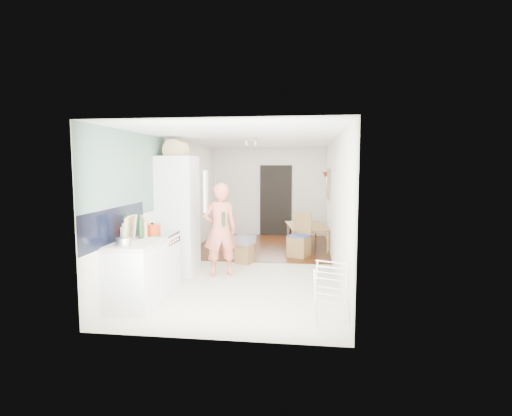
% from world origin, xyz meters
% --- Properties ---
extents(room_shell, '(3.20, 7.00, 2.50)m').
position_xyz_m(room_shell, '(0.00, 0.00, 1.25)').
color(room_shell, white).
rests_on(room_shell, ground).
extents(floor, '(3.20, 7.00, 0.01)m').
position_xyz_m(floor, '(0.00, 0.00, 0.00)').
color(floor, beige).
rests_on(floor, ground).
extents(wood_floor_overlay, '(3.20, 3.30, 0.01)m').
position_xyz_m(wood_floor_overlay, '(0.00, 1.85, 0.01)').
color(wood_floor_overlay, '#532C0B').
rests_on(wood_floor_overlay, room_shell).
extents(sage_wall_panel, '(0.02, 3.00, 1.30)m').
position_xyz_m(sage_wall_panel, '(-1.59, -2.00, 1.85)').
color(sage_wall_panel, slate).
rests_on(sage_wall_panel, room_shell).
extents(tile_splashback, '(0.02, 1.90, 0.50)m').
position_xyz_m(tile_splashback, '(-1.59, -2.55, 1.15)').
color(tile_splashback, black).
rests_on(tile_splashback, room_shell).
extents(doorway_recess, '(0.90, 0.04, 2.00)m').
position_xyz_m(doorway_recess, '(0.20, 3.48, 1.00)').
color(doorway_recess, black).
rests_on(doorway_recess, room_shell).
extents(base_cabinet, '(0.60, 0.90, 0.86)m').
position_xyz_m(base_cabinet, '(-1.30, -2.55, 0.43)').
color(base_cabinet, white).
rests_on(base_cabinet, room_shell).
extents(worktop, '(0.62, 0.92, 0.06)m').
position_xyz_m(worktop, '(-1.30, -2.55, 0.89)').
color(worktop, beige).
rests_on(worktop, room_shell).
extents(range_cooker, '(0.60, 0.60, 0.88)m').
position_xyz_m(range_cooker, '(-1.30, -1.80, 0.44)').
color(range_cooker, white).
rests_on(range_cooker, room_shell).
extents(cooker_top, '(0.60, 0.60, 0.04)m').
position_xyz_m(cooker_top, '(-1.30, -1.80, 0.90)').
color(cooker_top, '#B3B3B5').
rests_on(cooker_top, room_shell).
extents(fridge_housing, '(0.66, 0.66, 2.15)m').
position_xyz_m(fridge_housing, '(-1.27, -0.78, 1.07)').
color(fridge_housing, white).
rests_on(fridge_housing, room_shell).
extents(fridge_door, '(0.14, 0.56, 0.70)m').
position_xyz_m(fridge_door, '(-0.66, -1.08, 1.55)').
color(fridge_door, white).
rests_on(fridge_door, room_shell).
extents(fridge_interior, '(0.02, 0.52, 0.66)m').
position_xyz_m(fridge_interior, '(-0.96, -0.78, 1.55)').
color(fridge_interior, white).
rests_on(fridge_interior, room_shell).
extents(pinboard, '(0.03, 0.90, 0.70)m').
position_xyz_m(pinboard, '(1.58, 1.90, 1.55)').
color(pinboard, tan).
rests_on(pinboard, room_shell).
extents(pinboard_frame, '(0.00, 0.94, 0.74)m').
position_xyz_m(pinboard_frame, '(1.57, 1.90, 1.55)').
color(pinboard_frame, olive).
rests_on(pinboard_frame, room_shell).
extents(wall_sconce, '(0.18, 0.18, 0.16)m').
position_xyz_m(wall_sconce, '(1.54, 2.55, 1.75)').
color(wall_sconce, maroon).
rests_on(wall_sconce, room_shell).
extents(person, '(0.85, 0.72, 1.98)m').
position_xyz_m(person, '(-0.47, -0.84, 0.99)').
color(person, '#EA7159').
rests_on(person, floor).
extents(dining_table, '(0.95, 1.44, 0.47)m').
position_xyz_m(dining_table, '(1.11, 1.84, 0.23)').
color(dining_table, olive).
rests_on(dining_table, floor).
extents(dining_chair, '(0.54, 0.54, 0.97)m').
position_xyz_m(dining_chair, '(0.91, 0.82, 0.48)').
color(dining_chair, olive).
rests_on(dining_chair, floor).
extents(stool, '(0.38, 0.38, 0.39)m').
position_xyz_m(stool, '(-0.18, 0.13, 0.20)').
color(stool, olive).
rests_on(stool, floor).
extents(grey_drape, '(0.47, 0.47, 0.17)m').
position_xyz_m(grey_drape, '(-0.19, 0.13, 0.48)').
color(grey_drape, gray).
rests_on(grey_drape, stool).
extents(drying_rack, '(0.50, 0.48, 0.79)m').
position_xyz_m(drying_rack, '(1.38, -2.92, 0.40)').
color(drying_rack, white).
rests_on(drying_rack, floor).
extents(bread_bin, '(0.48, 0.47, 0.21)m').
position_xyz_m(bread_bin, '(-1.28, -0.76, 2.26)').
color(bread_bin, '#D7B27B').
rests_on(bread_bin, fridge_housing).
extents(red_casserole, '(0.30, 0.30, 0.15)m').
position_xyz_m(red_casserole, '(-1.33, -1.86, 1.00)').
color(red_casserole, '#BC320C').
rests_on(red_casserole, cooker_top).
extents(steel_pan, '(0.26, 0.26, 0.10)m').
position_xyz_m(steel_pan, '(-1.35, -2.80, 0.97)').
color(steel_pan, '#B3B3B5').
rests_on(steel_pan, worktop).
extents(held_bottle, '(0.05, 0.05, 0.25)m').
position_xyz_m(held_bottle, '(-0.38, -0.95, 1.05)').
color(held_bottle, '#173F1E').
rests_on(held_bottle, person).
extents(bottle_a, '(0.09, 0.09, 0.33)m').
position_xyz_m(bottle_a, '(-1.42, -2.52, 1.08)').
color(bottle_a, '#173F1E').
rests_on(bottle_a, worktop).
extents(bottle_b, '(0.07, 0.07, 0.29)m').
position_xyz_m(bottle_b, '(-1.34, -2.28, 1.07)').
color(bottle_b, '#173F1E').
rests_on(bottle_b, worktop).
extents(bottle_c, '(0.11, 0.11, 0.22)m').
position_xyz_m(bottle_c, '(-1.45, -2.60, 1.03)').
color(bottle_c, silver).
rests_on(bottle_c, worktop).
extents(pepper_mill_front, '(0.08, 0.08, 0.24)m').
position_xyz_m(pepper_mill_front, '(-1.42, -2.02, 1.04)').
color(pepper_mill_front, '#D7B27B').
rests_on(pepper_mill_front, worktop).
extents(pepper_mill_back, '(0.07, 0.07, 0.24)m').
position_xyz_m(pepper_mill_back, '(-1.33, -2.13, 1.04)').
color(pepper_mill_back, '#D7B27B').
rests_on(pepper_mill_back, worktop).
extents(chopping_boards, '(0.12, 0.28, 0.37)m').
position_xyz_m(chopping_boards, '(-1.38, -2.53, 1.11)').
color(chopping_boards, '#D7B27B').
rests_on(chopping_boards, worktop).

